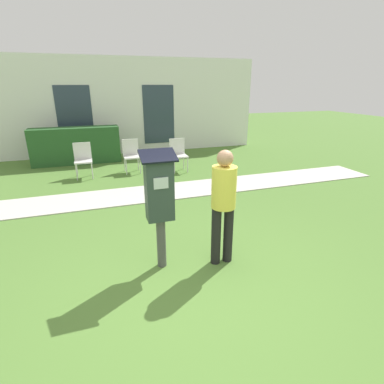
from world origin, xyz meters
TOP-DOWN VIEW (x-y plane):
  - ground_plane at (0.00, 0.00)m, footprint 40.00×40.00m
  - sidewalk at (0.00, 3.46)m, footprint 12.00×1.10m
  - building_facade at (0.00, 8.01)m, footprint 10.00×0.26m
  - parking_meter at (-0.24, 0.61)m, footprint 0.44×0.31m
  - person_standing at (0.57, 0.44)m, footprint 0.32×0.32m
  - outdoor_chair_left at (-1.23, 5.32)m, footprint 0.44×0.44m
  - outdoor_chair_middle at (0.04, 5.43)m, footprint 0.44×0.44m
  - outdoor_chair_right at (1.30, 5.12)m, footprint 0.44×0.44m
  - hedge_row at (-1.43, 6.94)m, footprint 2.59×0.60m

SIDE VIEW (x-z plane):
  - ground_plane at x=0.00m, z-range 0.00..0.00m
  - sidewalk at x=0.00m, z-range 0.00..0.02m
  - outdoor_chair_left at x=-1.23m, z-range 0.08..0.98m
  - outdoor_chair_middle at x=0.04m, z-range 0.08..0.98m
  - outdoor_chair_right at x=1.30m, z-range 0.08..0.98m
  - hedge_row at x=-1.43m, z-range 0.00..1.10m
  - person_standing at x=0.57m, z-range 0.14..1.72m
  - parking_meter at x=-0.24m, z-range 0.22..1.81m
  - building_facade at x=0.00m, z-range 0.00..3.20m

